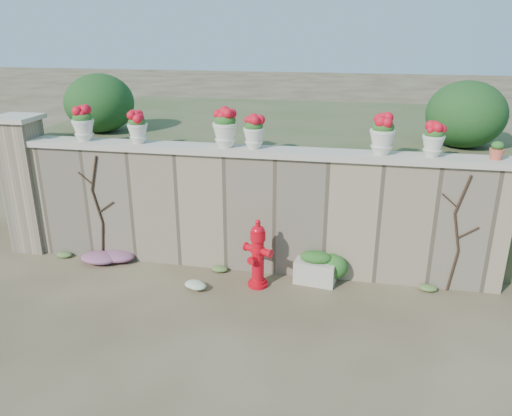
% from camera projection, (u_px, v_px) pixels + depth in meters
% --- Properties ---
extents(ground, '(80.00, 80.00, 0.00)m').
position_uv_depth(ground, '(226.00, 323.00, 7.02)').
color(ground, '#4A3B25').
rests_on(ground, ground).
extents(stone_wall, '(8.00, 0.40, 2.00)m').
position_uv_depth(stone_wall, '(252.00, 213.00, 8.33)').
color(stone_wall, '#8E7A5E').
rests_on(stone_wall, ground).
extents(wall_cap, '(8.10, 0.52, 0.10)m').
position_uv_depth(wall_cap, '(252.00, 151.00, 7.97)').
color(wall_cap, '#BEB3A0').
rests_on(wall_cap, stone_wall).
extents(gate_pillar, '(0.72, 0.72, 2.48)m').
position_uv_depth(gate_pillar, '(27.00, 184.00, 9.00)').
color(gate_pillar, '#8E7A5E').
rests_on(gate_pillar, ground).
extents(raised_fill, '(9.00, 6.00, 2.00)m').
position_uv_depth(raised_fill, '(280.00, 164.00, 11.28)').
color(raised_fill, '#384C23').
rests_on(raised_fill, ground).
extents(back_shrub_left, '(1.30, 1.30, 1.10)m').
position_uv_depth(back_shrub_left, '(100.00, 103.00, 9.48)').
color(back_shrub_left, '#143814').
rests_on(back_shrub_left, raised_fill).
extents(back_shrub_right, '(1.30, 1.30, 1.10)m').
position_uv_depth(back_shrub_right, '(466.00, 114.00, 8.29)').
color(back_shrub_right, '#143814').
rests_on(back_shrub_right, raised_fill).
extents(vine_left, '(0.60, 0.04, 1.91)m').
position_uv_depth(vine_left, '(98.00, 207.00, 8.62)').
color(vine_left, black).
rests_on(vine_left, ground).
extents(vine_right, '(0.60, 0.04, 1.91)m').
position_uv_depth(vine_right, '(457.00, 233.00, 7.55)').
color(vine_right, black).
rests_on(vine_right, ground).
extents(fire_hydrant, '(0.48, 0.35, 1.13)m').
position_uv_depth(fire_hydrant, '(258.00, 254.00, 7.83)').
color(fire_hydrant, red).
rests_on(fire_hydrant, ground).
extents(planter_box, '(0.70, 0.46, 0.54)m').
position_uv_depth(planter_box, '(315.00, 268.00, 8.07)').
color(planter_box, '#BEB3A0').
rests_on(planter_box, ground).
extents(green_shrub, '(0.67, 0.60, 0.63)m').
position_uv_depth(green_shrub, '(332.00, 266.00, 7.99)').
color(green_shrub, '#1E5119').
rests_on(green_shrub, ground).
extents(magenta_clump, '(0.88, 0.59, 0.23)m').
position_uv_depth(magenta_clump, '(110.00, 257.00, 8.77)').
color(magenta_clump, '#BE269D').
rests_on(magenta_clump, ground).
extents(white_flowers, '(0.52, 0.42, 0.19)m').
position_uv_depth(white_flowers, '(193.00, 285.00, 7.86)').
color(white_flowers, white).
rests_on(white_flowers, ground).
extents(urn_pot_0, '(0.37, 0.37, 0.58)m').
position_uv_depth(urn_pot_0, '(83.00, 124.00, 8.38)').
color(urn_pot_0, beige).
rests_on(urn_pot_0, wall_cap).
extents(urn_pot_1, '(0.33, 0.33, 0.52)m').
position_uv_depth(urn_pot_1, '(138.00, 128.00, 8.21)').
color(urn_pot_1, beige).
rests_on(urn_pot_1, wall_cap).
extents(urn_pot_2, '(0.40, 0.40, 0.63)m').
position_uv_depth(urn_pot_2, '(225.00, 128.00, 7.92)').
color(urn_pot_2, beige).
rests_on(urn_pot_2, wall_cap).
extents(urn_pot_3, '(0.34, 0.34, 0.53)m').
position_uv_depth(urn_pot_3, '(254.00, 132.00, 7.86)').
color(urn_pot_3, beige).
rests_on(urn_pot_3, wall_cap).
extents(urn_pot_4, '(0.39, 0.39, 0.60)m').
position_uv_depth(urn_pot_4, '(382.00, 135.00, 7.49)').
color(urn_pot_4, beige).
rests_on(urn_pot_4, wall_cap).
extents(urn_pot_5, '(0.33, 0.33, 0.51)m').
position_uv_depth(urn_pot_5, '(433.00, 140.00, 7.37)').
color(urn_pot_5, beige).
rests_on(urn_pot_5, wall_cap).
extents(terracotta_pot, '(0.22, 0.22, 0.26)m').
position_uv_depth(terracotta_pot, '(497.00, 151.00, 7.25)').
color(terracotta_pot, '#C9553D').
rests_on(terracotta_pot, wall_cap).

